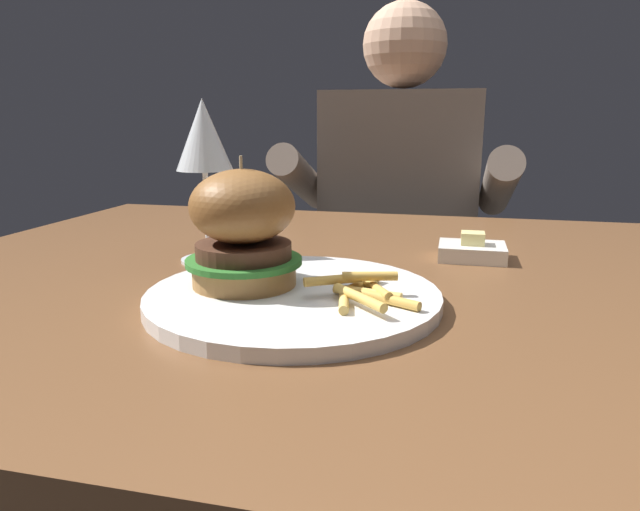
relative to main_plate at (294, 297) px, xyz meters
name	(u,v)px	position (x,y,z in m)	size (l,w,h in m)	color
dining_table	(401,345)	(0.10, 0.13, -0.10)	(1.26, 0.87, 0.74)	brown
main_plate	(294,297)	(0.00, 0.00, 0.00)	(0.29, 0.29, 0.01)	white
burger_sandwich	(243,228)	(-0.05, 0.01, 0.07)	(0.12, 0.12, 0.13)	#9E6B38
fries_pile	(363,290)	(0.07, -0.01, 0.02)	(0.12, 0.12, 0.02)	#EABC5B
wine_glass	(204,142)	(-0.15, 0.14, 0.15)	(0.07, 0.07, 0.20)	silver
butter_dish	(472,250)	(0.18, 0.23, 0.00)	(0.09, 0.07, 0.04)	white
diner_person	(397,266)	(0.02, 0.85, -0.18)	(0.51, 0.36, 1.18)	#282833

